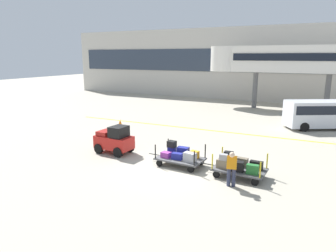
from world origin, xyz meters
The scene contains 10 objects.
ground_plane centered at (0.00, 0.00, 0.00)m, with size 120.00×120.00×0.00m, color #A8A08E.
apron_lead_line centered at (-2.41, 8.19, 0.00)m, with size 20.61×0.20×0.01m, color yellow.
terminal_building centered at (0.00, 25.98, 4.40)m, with size 55.75×2.51×8.78m.
jet_bridge centered at (1.46, 19.99, 4.99)m, with size 14.40×3.00×6.35m.
baggage_tug centered at (-4.03, 0.66, 0.75)m, with size 2.15×1.32×1.58m.
baggage_cart_lead centered at (0.13, 0.48, 0.52)m, with size 3.03×1.51×1.12m.
baggage_cart_middle centered at (3.08, 0.30, 0.52)m, with size 3.03×1.51×1.10m.
baggage_handler centered at (3.09, -0.90, 0.87)m, with size 0.48×0.49×1.56m.
shuttle_van centered at (6.03, 12.44, 1.23)m, with size 5.11×4.01×2.10m.
safety_cone_near centered at (-7.68, 6.29, 0.28)m, with size 0.36×0.36×0.55m, color orange.
Camera 1 is at (6.17, -12.78, 5.36)m, focal length 32.87 mm.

